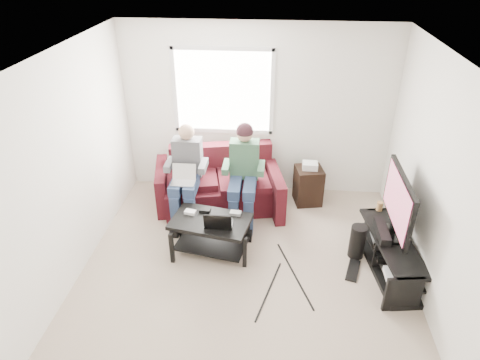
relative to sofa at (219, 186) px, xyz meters
The scene contains 25 objects.
floor 1.78m from the sofa, 72.69° to the right, with size 4.50×4.50×0.00m, color tan.
ceiling 2.87m from the sofa, 72.69° to the right, with size 4.50×4.50×0.00m, color white.
wall_back 1.25m from the sofa, 47.86° to the left, with size 4.50×4.50×0.00m, color white.
wall_left 2.44m from the sofa, 131.46° to the right, with size 4.50×4.50×0.00m, color white.
wall_right 3.18m from the sofa, 33.57° to the right, with size 4.50×4.50×0.00m, color white.
window 1.40m from the sofa, 87.79° to the left, with size 1.48×0.04×1.28m.
sofa is the anchor object (origin of this frame).
person_left 0.67m from the sofa, 140.52° to the right, with size 0.40×0.71×1.36m.
person_right 0.70m from the sofa, 37.73° to the right, with size 0.40×0.71×1.41m.
laptop_silver 0.78m from the sofa, 127.07° to the right, with size 0.32×0.22×0.24m, color silver, non-canonical shape.
coffee_table 1.11m from the sofa, 87.24° to the right, with size 1.06×0.77×0.48m.
laptop_black 1.23m from the sofa, 81.69° to the right, with size 0.34×0.24×0.24m, color black, non-canonical shape.
controller_a 1.03m from the sofa, 102.93° to the right, with size 0.14×0.09×0.04m, color silver.
controller_b 0.95m from the sofa, 92.88° to the right, with size 0.14×0.09×0.04m, color black.
controller_c 1.04m from the sofa, 69.73° to the right, with size 0.14×0.09×0.04m, color gray.
tv_stand 2.60m from the sofa, 29.25° to the right, with size 0.59×1.41×0.45m.
tv 2.61m from the sofa, 27.31° to the right, with size 0.12×1.10×0.81m.
soundbar 2.45m from the sofa, 28.57° to the right, with size 0.12×0.50×0.10m, color black.
drink_cup 2.31m from the sofa, 16.07° to the right, with size 0.08×0.08×0.12m, color #AC7E4A.
console_white 2.81m from the sofa, 36.38° to the right, with size 0.30×0.22×0.06m, color silver.
console_grey 2.46m from the sofa, 23.14° to the right, with size 0.34×0.26×0.08m, color gray.
console_black 2.62m from the sofa, 30.20° to the right, with size 0.38×0.30×0.07m, color black.
subwoofer 2.17m from the sofa, 28.59° to the right, with size 0.20×0.20×0.45m, color black.
keyboard_floor 2.30m from the sofa, 36.10° to the right, with size 0.13×0.40×0.02m, color black.
end_table 1.36m from the sofa, ahead, with size 0.39×0.39×0.68m.
Camera 1 is at (0.30, -3.77, 3.58)m, focal length 32.00 mm.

